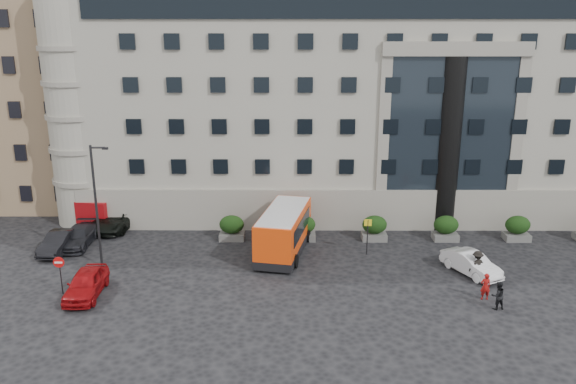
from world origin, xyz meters
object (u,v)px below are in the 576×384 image
pedestrian_b (498,295)px  no_entry_sign (59,268)px  bus_stop_sign (368,231)px  pedestrian_a (485,286)px  parked_car_d (117,218)px  hedge_b (303,228)px  parked_car_b (59,242)px  red_truck (110,200)px  pedestrian_c (477,265)px  hedge_c (374,228)px  hedge_a (232,228)px  street_lamp (97,202)px  parked_car_a (86,283)px  hedge_d (446,228)px  hedge_e (517,228)px  minibus (284,230)px  parked_car_c (79,237)px  white_taxi (471,263)px

pedestrian_b → no_entry_sign: bearing=-16.3°
bus_stop_sign → pedestrian_a: (5.84, -6.62, -0.93)m
bus_stop_sign → pedestrian_b: size_ratio=1.56×
no_entry_sign → parked_car_d: 11.34m
hedge_b → parked_car_b: (-16.93, -2.36, -0.24)m
bus_stop_sign → pedestrian_b: bearing=-51.7°
bus_stop_sign → parked_car_b: bearing=178.8°
no_entry_sign → pedestrian_b: (24.64, -1.72, -0.84)m
red_truck → pedestrian_c: red_truck is taller
parked_car_b → pedestrian_c: bearing=-6.4°
hedge_c → red_truck: red_truck is taller
hedge_c → red_truck: bearing=167.0°
hedge_a → parked_car_d: hedge_a is taller
hedge_b → street_lamp: bearing=-159.9°
hedge_c → parked_car_a: bearing=-153.3°
hedge_d → pedestrian_b: (0.04, -10.56, -0.12)m
no_entry_sign → red_truck: 13.69m
hedge_e → hedge_b: bearing=180.0°
hedge_c → bus_stop_sign: (-0.90, -2.80, 0.80)m
bus_stop_sign → pedestrian_c: bearing=-31.4°
minibus → pedestrian_c: (11.93, -4.11, -0.78)m
hedge_e → red_truck: 31.52m
hedge_d → no_entry_sign: bearing=-160.2°
hedge_e → parked_car_c: (-31.58, -1.19, -0.26)m
street_lamp → pedestrian_a: (23.28, -4.62, -3.57)m
hedge_a → red_truck: 11.41m
hedge_e → pedestrian_b: size_ratio=1.14×
hedge_b → pedestrian_b: size_ratio=1.14×
hedge_b → parked_car_b: 17.09m
hedge_e → parked_car_b: (-32.53, -2.36, -0.24)m
red_truck → pedestrian_c: 28.49m
hedge_d → parked_car_a: size_ratio=0.42×
hedge_e → red_truck: bearing=171.3°
red_truck → parked_car_d: (1.22, -2.32, -0.82)m
red_truck → pedestrian_a: (25.69, -14.20, -0.79)m
hedge_a → hedge_c: (10.40, 0.00, 0.00)m
hedge_e → pedestrian_c: 8.33m
parked_car_c → minibus: bearing=-6.3°
white_taxi → pedestrian_c: size_ratio=2.33×
bus_stop_sign → white_taxi: 6.95m
hedge_a → minibus: bearing=-33.3°
bus_stop_sign → pedestrian_c: 7.38m
parked_car_a → pedestrian_a: bearing=-3.2°
street_lamp → parked_car_c: size_ratio=1.74×
hedge_c → red_truck: size_ratio=0.30×
hedge_e → parked_car_b: bearing=-175.8°
bus_stop_sign → no_entry_sign: 19.46m
red_truck → parked_car_a: red_truck is taller
pedestrian_b → red_truck: bearing=-42.9°
no_entry_sign → parked_car_b: bearing=112.8°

